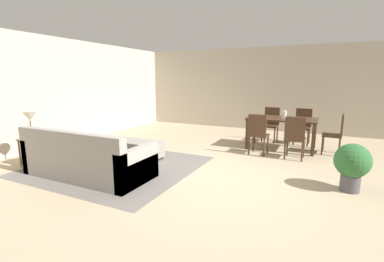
{
  "coord_description": "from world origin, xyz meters",
  "views": [
    {
      "loc": [
        1.61,
        -4.19,
        1.68
      ],
      "look_at": [
        -0.86,
        0.88,
        0.6
      ],
      "focal_mm": 25.49,
      "sensor_mm": 36.0,
      "label": 1
    }
  ],
  "objects_px": {
    "couch": "(87,160)",
    "potted_plant": "(352,164)",
    "dining_chair_far_left": "(271,122)",
    "dining_chair_near_left": "(258,132)",
    "table_lamp": "(30,117)",
    "side_table": "(33,144)",
    "dining_chair_head_east": "(337,132)",
    "ottoman_table": "(139,149)",
    "vase_centerpiece": "(284,114)",
    "dining_chair_near_right": "(295,136)",
    "dining_chair_far_right": "(303,124)",
    "dining_table": "(282,122)"
  },
  "relations": [
    {
      "from": "couch",
      "to": "potted_plant",
      "type": "distance_m",
      "value": 4.29
    },
    {
      "from": "potted_plant",
      "to": "dining_chair_far_left",
      "type": "bearing_deg",
      "value": 120.06
    },
    {
      "from": "dining_chair_near_left",
      "to": "table_lamp",
      "type": "bearing_deg",
      "value": -144.57
    },
    {
      "from": "side_table",
      "to": "table_lamp",
      "type": "bearing_deg",
      "value": -172.87
    },
    {
      "from": "dining_chair_head_east",
      "to": "ottoman_table",
      "type": "bearing_deg",
      "value": -149.42
    },
    {
      "from": "dining_chair_far_left",
      "to": "side_table",
      "type": "bearing_deg",
      "value": -131.83
    },
    {
      "from": "couch",
      "to": "vase_centerpiece",
      "type": "bearing_deg",
      "value": 50.65
    },
    {
      "from": "table_lamp",
      "to": "dining_chair_far_left",
      "type": "relative_size",
      "value": 0.57
    },
    {
      "from": "table_lamp",
      "to": "vase_centerpiece",
      "type": "relative_size",
      "value": 2.88
    },
    {
      "from": "dining_chair_near_right",
      "to": "dining_chair_far_left",
      "type": "height_order",
      "value": "same"
    },
    {
      "from": "dining_chair_far_left",
      "to": "dining_chair_far_right",
      "type": "height_order",
      "value": "same"
    },
    {
      "from": "side_table",
      "to": "vase_centerpiece",
      "type": "xyz_separation_m",
      "value": [
        4.24,
        3.44,
        0.42
      ]
    },
    {
      "from": "dining_chair_near_left",
      "to": "dining_chair_near_right",
      "type": "xyz_separation_m",
      "value": [
        0.78,
        -0.05,
        0.0
      ]
    },
    {
      "from": "potted_plant",
      "to": "vase_centerpiece",
      "type": "bearing_deg",
      "value": 120.69
    },
    {
      "from": "couch",
      "to": "table_lamp",
      "type": "distance_m",
      "value": 1.58
    },
    {
      "from": "dining_chair_far_left",
      "to": "dining_chair_near_right",
      "type": "bearing_deg",
      "value": -64.24
    },
    {
      "from": "dining_chair_near_left",
      "to": "couch",
      "type": "bearing_deg",
      "value": -131.37
    },
    {
      "from": "table_lamp",
      "to": "dining_chair_head_east",
      "type": "relative_size",
      "value": 0.57
    },
    {
      "from": "dining_chair_near_left",
      "to": "dining_chair_near_right",
      "type": "bearing_deg",
      "value": -3.83
    },
    {
      "from": "table_lamp",
      "to": "dining_table",
      "type": "distance_m",
      "value": 5.45
    },
    {
      "from": "potted_plant",
      "to": "dining_chair_far_right",
      "type": "bearing_deg",
      "value": 106.82
    },
    {
      "from": "dining_chair_near_right",
      "to": "potted_plant",
      "type": "distance_m",
      "value": 1.67
    },
    {
      "from": "dining_chair_far_right",
      "to": "potted_plant",
      "type": "xyz_separation_m",
      "value": [
        0.91,
        -3.03,
        -0.08
      ]
    },
    {
      "from": "side_table",
      "to": "vase_centerpiece",
      "type": "height_order",
      "value": "vase_centerpiece"
    },
    {
      "from": "couch",
      "to": "potted_plant",
      "type": "xyz_separation_m",
      "value": [
        4.1,
        1.27,
        0.15
      ]
    },
    {
      "from": "dining_chair_near_left",
      "to": "dining_chair_far_right",
      "type": "xyz_separation_m",
      "value": [
        0.81,
        1.6,
        0.0
      ]
    },
    {
      "from": "dining_chair_far_right",
      "to": "vase_centerpiece",
      "type": "height_order",
      "value": "vase_centerpiece"
    },
    {
      "from": "dining_chair_head_east",
      "to": "dining_chair_near_left",
      "type": "bearing_deg",
      "value": -153.49
    },
    {
      "from": "potted_plant",
      "to": "dining_table",
      "type": "bearing_deg",
      "value": 121.25
    },
    {
      "from": "potted_plant",
      "to": "ottoman_table",
      "type": "bearing_deg",
      "value": -179.72
    },
    {
      "from": "couch",
      "to": "potted_plant",
      "type": "relative_size",
      "value": 3.05
    },
    {
      "from": "dining_chair_far_right",
      "to": "vase_centerpiece",
      "type": "relative_size",
      "value": 5.04
    },
    {
      "from": "dining_table",
      "to": "dining_chair_far_left",
      "type": "xyz_separation_m",
      "value": [
        -0.38,
        0.77,
        -0.14
      ]
    },
    {
      "from": "dining_table",
      "to": "dining_chair_far_left",
      "type": "distance_m",
      "value": 0.87
    },
    {
      "from": "couch",
      "to": "dining_chair_near_left",
      "type": "height_order",
      "value": "dining_chair_near_left"
    },
    {
      "from": "dining_table",
      "to": "table_lamp",
      "type": "bearing_deg",
      "value": -140.25
    },
    {
      "from": "couch",
      "to": "ottoman_table",
      "type": "xyz_separation_m",
      "value": [
        0.17,
        1.25,
        -0.06
      ]
    },
    {
      "from": "dining_chair_head_east",
      "to": "dining_table",
      "type": "bearing_deg",
      "value": -179.75
    },
    {
      "from": "dining_chair_near_right",
      "to": "dining_chair_near_left",
      "type": "bearing_deg",
      "value": 176.17
    },
    {
      "from": "dining_chair_near_right",
      "to": "potted_plant",
      "type": "height_order",
      "value": "dining_chair_near_right"
    },
    {
      "from": "dining_table",
      "to": "dining_chair_near_right",
      "type": "height_order",
      "value": "dining_chair_near_right"
    },
    {
      "from": "dining_chair_far_right",
      "to": "potted_plant",
      "type": "distance_m",
      "value": 3.16
    },
    {
      "from": "dining_chair_near_left",
      "to": "dining_chair_far_right",
      "type": "relative_size",
      "value": 1.0
    },
    {
      "from": "couch",
      "to": "vase_centerpiece",
      "type": "height_order",
      "value": "vase_centerpiece"
    },
    {
      "from": "dining_chair_near_left",
      "to": "dining_chair_far_left",
      "type": "distance_m",
      "value": 1.55
    },
    {
      "from": "ottoman_table",
      "to": "side_table",
      "type": "xyz_separation_m",
      "value": [
        -1.6,
        -1.26,
        0.21
      ]
    },
    {
      "from": "side_table",
      "to": "potted_plant",
      "type": "relative_size",
      "value": 0.74
    },
    {
      "from": "table_lamp",
      "to": "dining_chair_head_east",
      "type": "height_order",
      "value": "table_lamp"
    },
    {
      "from": "side_table",
      "to": "potted_plant",
      "type": "height_order",
      "value": "potted_plant"
    },
    {
      "from": "ottoman_table",
      "to": "dining_chair_near_right",
      "type": "distance_m",
      "value": 3.3
    }
  ]
}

